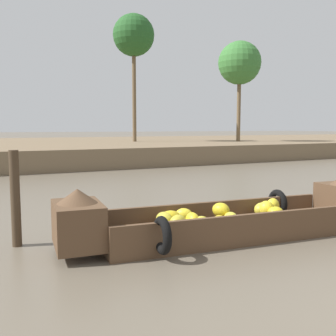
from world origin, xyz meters
name	(u,v)px	position (x,y,z in m)	size (l,w,h in m)	color
ground_plane	(131,188)	(0.00, 10.00, 0.00)	(300.00, 300.00, 0.00)	#665B4C
riverbank_strip	(45,149)	(0.00, 24.75, 0.44)	(160.00, 20.00, 0.89)	#756047
banana_boat	(229,218)	(-0.51, 4.42, 0.32)	(5.54, 1.57, 0.93)	brown
palm_tree_near	(240,63)	(11.06, 19.39, 5.76)	(2.68, 2.68, 6.25)	brown
palm_tree_mid	(134,36)	(5.08, 22.19, 7.36)	(2.56, 2.56, 7.82)	brown
mooring_post	(15,199)	(-3.61, 5.47, 0.72)	(0.14, 0.14, 1.44)	#423323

